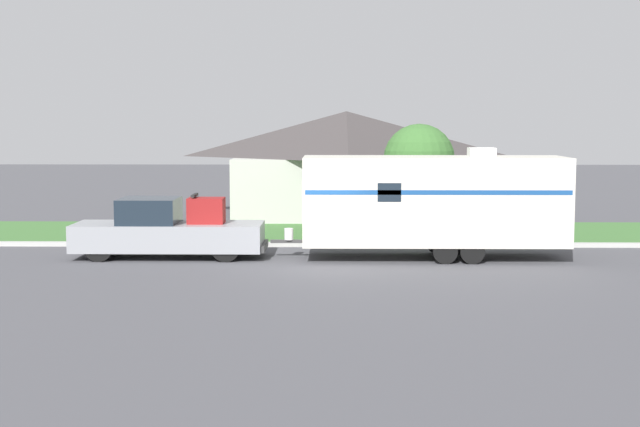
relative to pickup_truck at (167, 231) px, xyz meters
name	(u,v)px	position (x,y,z in m)	size (l,w,h in m)	color
ground_plane	(318,264)	(4.74, -1.23, -0.85)	(120.00, 120.00, 0.00)	#47474C
curb_strip	(320,244)	(4.74, 2.52, -0.78)	(80.00, 0.30, 0.14)	#ADADA8
lawn_strip	(321,233)	(4.74, 6.17, -0.83)	(80.00, 7.00, 0.03)	#3D6B33
house_across_street	(346,161)	(5.79, 12.76, 1.59)	(10.51, 8.22, 4.70)	#B2B2A8
pickup_truck	(167,231)	(0.00, 0.00, 0.00)	(6.00, 1.95, 2.01)	black
travel_trailer	(434,200)	(8.33, 0.00, 0.97)	(9.14, 2.48, 3.45)	black
mailbox	(436,214)	(8.81, 3.38, 0.19)	(0.48, 0.20, 1.35)	brown
tree_in_yard	(419,160)	(8.32, 4.84, 2.01)	(2.60, 2.60, 4.17)	brown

